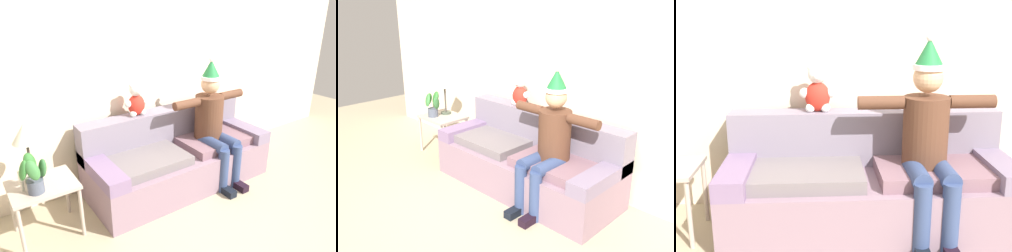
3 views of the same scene
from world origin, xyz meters
TOP-DOWN VIEW (x-y plane):
  - back_wall at (0.00, 1.55)m, footprint 7.00×0.10m
  - couch at (0.00, 1.04)m, footprint 2.19×0.87m
  - person_seated at (0.42, 0.87)m, footprint 1.02×0.77m
  - teddy_bear at (-0.39, 1.30)m, footprint 0.29×0.17m

SIDE VIEW (x-z plane):
  - couch at x=0.00m, z-range -0.10..0.78m
  - person_seated at x=0.42m, z-range 0.01..1.52m
  - teddy_bear at x=-0.39m, z-range 0.86..1.24m
  - back_wall at x=0.00m, z-range 0.00..2.70m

